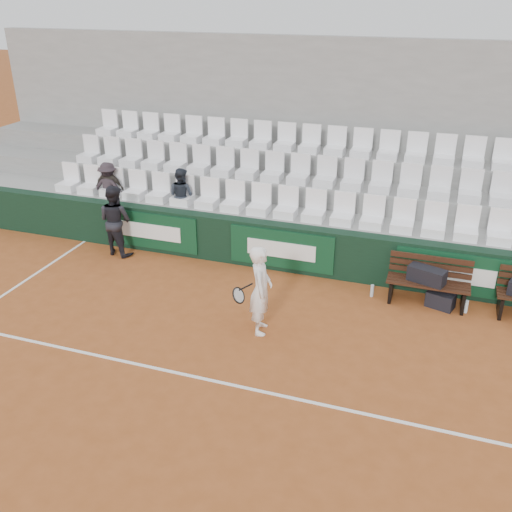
{
  "coord_description": "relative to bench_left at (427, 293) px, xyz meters",
  "views": [
    {
      "loc": [
        2.74,
        -6.4,
        5.4
      ],
      "look_at": [
        -0.26,
        2.4,
        1.0
      ],
      "focal_mm": 40.0,
      "sensor_mm": 36.0,
      "label": 1
    }
  ],
  "objects": [
    {
      "name": "ground",
      "position": [
        -2.75,
        -3.45,
        -0.23
      ],
      "size": [
        80.0,
        80.0,
        0.0
      ],
      "primitive_type": "plane",
      "color": "#9A4D22",
      "rests_on": "ground"
    },
    {
      "name": "court_baseline",
      "position": [
        -2.75,
        -3.45,
        -0.22
      ],
      "size": [
        18.0,
        0.06,
        0.01
      ],
      "primitive_type": "cube",
      "color": "white",
      "rests_on": "ground"
    },
    {
      "name": "back_barrier",
      "position": [
        -2.68,
        0.54,
        0.28
      ],
      "size": [
        18.0,
        0.34,
        1.0
      ],
      "color": "black",
      "rests_on": "ground"
    },
    {
      "name": "grandstand_tier_front",
      "position": [
        -2.75,
        1.17,
        0.28
      ],
      "size": [
        18.0,
        0.95,
        1.0
      ],
      "primitive_type": "cube",
      "color": "#959693",
      "rests_on": "ground"
    },
    {
      "name": "grandstand_tier_mid",
      "position": [
        -2.75,
        2.12,
        0.5
      ],
      "size": [
        18.0,
        0.95,
        1.45
      ],
      "primitive_type": "cube",
      "color": "gray",
      "rests_on": "ground"
    },
    {
      "name": "grandstand_tier_back",
      "position": [
        -2.75,
        3.07,
        0.72
      ],
      "size": [
        18.0,
        0.95,
        1.9
      ],
      "primitive_type": "cube",
      "color": "gray",
      "rests_on": "ground"
    },
    {
      "name": "grandstand_rear_wall",
      "position": [
        -2.75,
        3.7,
        1.98
      ],
      "size": [
        18.0,
        0.3,
        4.4
      ],
      "primitive_type": "cube",
      "color": "gray",
      "rests_on": "ground"
    },
    {
      "name": "seat_row_front",
      "position": [
        -2.75,
        1.0,
        1.09
      ],
      "size": [
        11.9,
        0.44,
        0.63
      ],
      "primitive_type": "cube",
      "color": "white",
      "rests_on": "grandstand_tier_front"
    },
    {
      "name": "seat_row_mid",
      "position": [
        -2.75,
        1.95,
        1.54
      ],
      "size": [
        11.9,
        0.44,
        0.63
      ],
      "primitive_type": "cube",
      "color": "white",
      "rests_on": "grandstand_tier_mid"
    },
    {
      "name": "seat_row_back",
      "position": [
        -2.75,
        2.9,
        1.99
      ],
      "size": [
        11.9,
        0.44,
        0.63
      ],
      "primitive_type": "cube",
      "color": "white",
      "rests_on": "grandstand_tier_back"
    },
    {
      "name": "bench_left",
      "position": [
        0.0,
        0.0,
        0.0
      ],
      "size": [
        1.5,
        0.56,
        0.45
      ],
      "primitive_type": "cube",
      "color": "#371B10",
      "rests_on": "ground"
    },
    {
      "name": "sports_bag_left",
      "position": [
        -0.04,
        -0.01,
        0.37
      ],
      "size": [
        0.73,
        0.49,
        0.29
      ],
      "primitive_type": "cube",
      "rotation": [
        0.0,
        0.0,
        -0.34
      ],
      "color": "black",
      "rests_on": "bench_left"
    },
    {
      "name": "sports_bag_ground",
      "position": [
        0.26,
        -0.05,
        -0.08
      ],
      "size": [
        0.56,
        0.43,
        0.3
      ],
      "primitive_type": "cube",
      "rotation": [
        0.0,
        0.0,
        -0.3
      ],
      "color": "black",
      "rests_on": "ground"
    },
    {
      "name": "water_bottle_near",
      "position": [
        -1.0,
        -0.06,
        -0.1
      ],
      "size": [
        0.07,
        0.07,
        0.24
      ],
      "primitive_type": "cylinder",
      "color": "#B0BFC7",
      "rests_on": "ground"
    },
    {
      "name": "water_bottle_far",
      "position": [
        0.71,
        -0.11,
        -0.1
      ],
      "size": [
        0.07,
        0.07,
        0.25
      ],
      "primitive_type": "cylinder",
      "color": "silver",
      "rests_on": "ground"
    },
    {
      "name": "tennis_player",
      "position": [
        -2.65,
        -1.88,
        0.57
      ],
      "size": [
        0.75,
        0.66,
        1.59
      ],
      "color": "white",
      "rests_on": "ground"
    },
    {
      "name": "ball_kid",
      "position": [
        -6.65,
        0.1,
        0.57
      ],
      "size": [
        0.88,
        0.75,
        1.58
      ],
      "primitive_type": "imported",
      "rotation": [
        0.0,
        0.0,
        2.93
      ],
      "color": "black",
      "rests_on": "ground"
    },
    {
      "name": "spectator_a",
      "position": [
        -7.35,
        1.05,
        1.38
      ],
      "size": [
        0.81,
        0.51,
        1.21
      ],
      "primitive_type": "imported",
      "rotation": [
        0.0,
        0.0,
        3.21
      ],
      "color": "#292126",
      "rests_on": "grandstand_tier_front"
    },
    {
      "name": "spectator_b",
      "position": [
        -7.34,
        1.05,
        1.37
      ],
      "size": [
        0.73,
        0.36,
        1.19
      ],
      "primitive_type": "imported",
      "rotation": [
        0.0,
        0.0,
        3.25
      ],
      "color": "#312C27",
      "rests_on": "grandstand_tier_front"
    },
    {
      "name": "spectator_c",
      "position": [
        -5.49,
        1.05,
        1.4
      ],
      "size": [
        0.71,
        0.62,
        1.26
      ],
      "primitive_type": "imported",
      "rotation": [
        0.0,
        0.0,
        2.88
      ],
      "color": "#202631",
      "rests_on": "grandstand_tier_front"
    }
  ]
}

